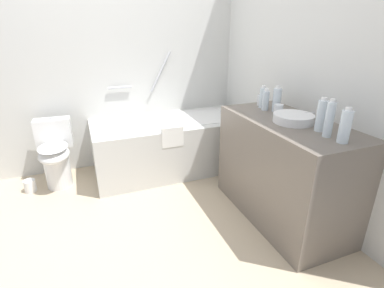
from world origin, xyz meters
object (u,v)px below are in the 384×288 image
Objects in this scene: sink_basin at (293,118)px; water_bottle_4 at (263,98)px; bathtub at (171,143)px; water_bottle_3 at (277,100)px; drinking_glass_0 at (278,110)px; drinking_glass_1 at (261,100)px; water_bottle_1 at (345,126)px; water_bottle_5 at (329,119)px; sink_faucet at (312,116)px; water_bottle_0 at (266,100)px; toilet_paper_roll at (30,186)px; toilet at (55,154)px; water_bottle_2 at (322,115)px.

sink_basin is 0.46m from water_bottle_4.
bathtub is 7.78× the size of water_bottle_3.
drinking_glass_0 is 0.33m from drinking_glass_1.
water_bottle_1 is at bearing -94.20° from water_bottle_3.
sink_faucet is at bearing 61.66° from water_bottle_5.
water_bottle_0 is 0.08m from water_bottle_4.
toilet_paper_roll is at bearing 156.22° from water_bottle_3.
water_bottle_3 is at bearing -74.81° from water_bottle_4.
toilet is 2.11m from water_bottle_0.
water_bottle_1 is at bearing -92.96° from drinking_glass_1.
sink_faucet is 0.28m from water_bottle_2.
drinking_glass_1 is (1.86, -0.77, 0.57)m from toilet.
drinking_glass_0 reaches higher than toilet.
bathtub reaches higher than water_bottle_4.
water_bottle_2 is at bearing -92.88° from water_bottle_3.
water_bottle_2 is at bearing -91.66° from drinking_glass_1.
water_bottle_2 reaches higher than sink_basin.
bathtub is 17.48× the size of drinking_glass_1.
sink_basin is (1.80, -1.30, 0.55)m from toilet.
toilet is 2.51m from water_bottle_5.
sink_faucet is 0.49m from water_bottle_1.
water_bottle_1 is 1.05× the size of water_bottle_3.
water_bottle_1 is at bearing -91.00° from water_bottle_4.
water_bottle_5 reaches higher than water_bottle_0.
toilet is at bearing 152.02° from water_bottle_3.
water_bottle_1 is 0.66m from drinking_glass_0.
water_bottle_4 reaches higher than toilet.
water_bottle_4 is (-0.15, 0.46, 0.06)m from sink_faucet.
toilet_paper_roll is at bearing 150.94° from sink_faucet.
drinking_glass_1 is at bearing 68.85° from water_bottle_0.
water_bottle_0 is 0.95× the size of water_bottle_4.
water_bottle_4 reaches higher than drinking_glass_0.
toilet_paper_roll is at bearing 157.12° from water_bottle_0.
water_bottle_4 is 2.04× the size of drinking_glass_1.
water_bottle_0 is at bearing 134.11° from water_bottle_3.
water_bottle_5 is at bearing -94.04° from drinking_glass_1.
water_bottle_2 is 1.93× the size of toilet_paper_roll.
water_bottle_5 is at bearing -109.88° from water_bottle_2.
water_bottle_0 is 1.93× the size of drinking_glass_1.
drinking_glass_0 is (0.61, -1.04, 0.59)m from bathtub.
water_bottle_5 is at bearing -91.19° from drinking_glass_0.
bathtub is at bearing 125.44° from water_bottle_3.
sink_basin is 0.24m from water_bottle_2.
water_bottle_4 is at bearing 105.19° from water_bottle_3.
sink_faucet reaches higher than toilet.
water_bottle_5 is 0.87m from drinking_glass_1.
bathtub is 1.57m from sink_faucet.
water_bottle_5 is at bearing -37.37° from toilet_paper_roll.
water_bottle_1 is 2.35× the size of drinking_glass_1.
sink_faucet is at bearing -77.52° from drinking_glass_1.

